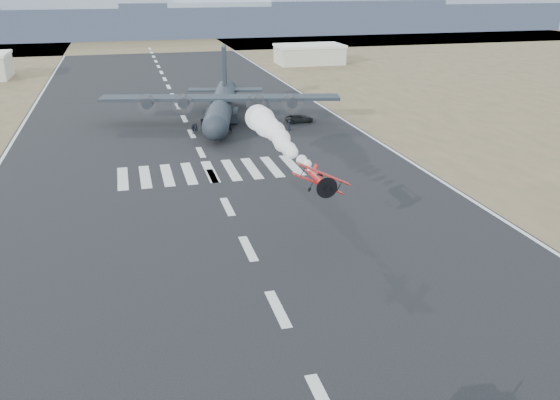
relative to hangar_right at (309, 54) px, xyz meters
name	(u,v)px	position (x,y,z in m)	size (l,w,h in m)	color
scrub_far	(146,42)	(-46.00, 80.00, -3.01)	(500.00, 80.00, 0.00)	brown
runway_markings	(201,152)	(-46.00, -90.00, -3.00)	(60.00, 260.00, 0.01)	silver
ridge_seg_d	(142,20)	(-46.00, 110.00, 3.49)	(150.00, 50.00, 13.00)	gray
ridge_seg_e	(279,16)	(19.00, 110.00, 4.49)	(150.00, 50.00, 15.00)	gray
ridge_seg_f	(402,12)	(84.00, 110.00, 5.49)	(150.00, 50.00, 17.00)	gray
ridge_seg_g	(513,14)	(149.00, 110.00, 3.49)	(150.00, 50.00, 13.00)	gray
hangar_right	(309,54)	(0.00, 0.00, 0.00)	(20.50, 12.50, 5.90)	#B1AD9D
aerobatic_biplane	(320,180)	(-38.73, -126.60, 3.93)	(5.41, 5.30, 3.77)	#B42B0C
smoke_trail	(268,125)	(-38.50, -103.89, 4.12)	(3.74, 27.51, 3.74)	white
transport_aircraft	(221,104)	(-39.29, -70.08, 0.25)	(43.50, 35.58, 12.64)	black
support_vehicle	(299,118)	(-25.29, -74.43, -2.28)	(2.43, 5.28, 1.47)	black
crew_a	(196,128)	(-45.10, -77.21, -2.15)	(0.63, 0.52, 1.72)	black
crew_b	(261,124)	(-33.50, -77.87, -2.09)	(0.89, 0.55, 1.84)	black
crew_c	(193,129)	(-45.67, -78.19, -2.07)	(1.22, 0.57, 1.89)	black
crew_d	(231,129)	(-39.35, -79.61, -2.11)	(1.06, 0.54, 1.80)	black
crew_e	(289,125)	(-28.85, -80.05, -2.10)	(0.89, 0.55, 1.82)	black
crew_f	(202,123)	(-43.62, -73.91, -2.18)	(1.54, 0.50, 1.66)	black
crew_g	(271,126)	(-32.12, -79.65, -2.14)	(0.63, 0.52, 1.73)	black
crew_h	(212,128)	(-42.45, -78.69, -2.07)	(0.92, 0.57, 1.88)	black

